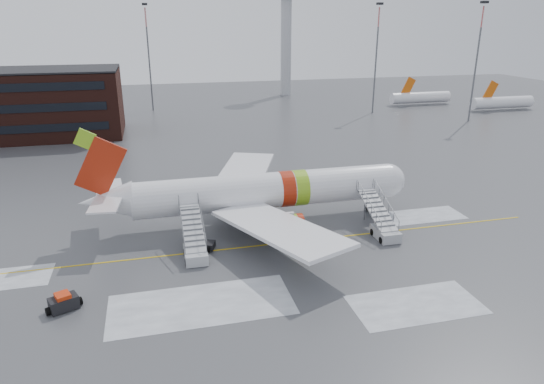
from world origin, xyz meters
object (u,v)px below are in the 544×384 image
object	(u,v)px
baggage_tractor	(64,303)
pushback_tug	(200,243)
airstair_fwd	(382,226)
airliner	(259,192)
airstair_aft	(194,246)

from	to	relation	value
baggage_tractor	pushback_tug	bearing A→B (deg)	35.61
airstair_fwd	baggage_tractor	size ratio (longest dim) A/B	2.77
baggage_tractor	airliner	bearing A→B (deg)	35.87
airstair_fwd	airliner	bearing A→B (deg)	149.95
airliner	baggage_tractor	world-z (taller)	airliner
airstair_aft	pushback_tug	bearing A→B (deg)	66.90
airstair_aft	baggage_tractor	distance (m)	12.27
airstair_aft	baggage_tractor	xyz separation A→B (m)	(-10.42, -6.45, -0.49)
airstair_fwd	airstair_aft	bearing A→B (deg)	180.00
airliner	baggage_tractor	xyz separation A→B (m)	(-17.96, -12.99, -2.84)
airstair_aft	pushback_tug	distance (m)	1.64
airstair_fwd	baggage_tractor	xyz separation A→B (m)	(-29.26, -6.45, -0.49)
airstair_fwd	airstair_aft	world-z (taller)	same
airliner	baggage_tractor	bearing A→B (deg)	-144.13
airliner	pushback_tug	world-z (taller)	airliner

